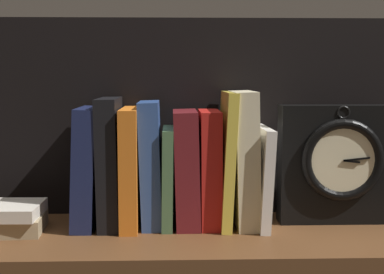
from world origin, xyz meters
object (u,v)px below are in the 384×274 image
Objects in this scene: book_navy_bierce at (88,167)px; framed_clock at (339,163)px; book_green_romantic at (168,176)px; book_cream_twain at (244,158)px; book_blue_modern at (151,164)px; book_white_catcher at (261,176)px; book_yellow_seinlanguage at (226,159)px; book_black_skeptic at (110,162)px; book_orange_pandolfini at (131,167)px; book_maroon_dawkins at (186,168)px; book_red_requiem at (210,168)px.

framed_clock reaches higher than book_navy_bierce.
book_green_romantic is 13.98cm from book_cream_twain.
book_blue_modern reaches higher than book_white_catcher.
book_cream_twain is (3.15, 0.00, 0.06)cm from book_yellow_seinlanguage.
book_green_romantic is at bearing 0.00° from book_black_skeptic.
book_yellow_seinlanguage reaches higher than book_orange_pandolfini.
book_cream_twain is (16.59, 0.00, 0.89)cm from book_blue_modern.
book_yellow_seinlanguage reaches higher than book_maroon_dawkins.
book_white_catcher is at bearing 0.00° from book_orange_pandolfini.
framed_clock is (44.90, 0.21, 0.39)cm from book_navy_bierce.
book_orange_pandolfini is (3.62, 0.00, -0.89)cm from book_black_skeptic.
book_red_requiem is (10.47, 0.00, -0.81)cm from book_blue_modern.
book_red_requiem is at bearing 180.00° from book_yellow_seinlanguage.
book_black_skeptic is at bearing 180.00° from book_cream_twain.
book_cream_twain reaches higher than book_maroon_dawkins.
book_yellow_seinlanguage is (2.97, -0.00, 1.64)cm from book_red_requiem.
book_cream_twain is at bearing -179.29° from framed_clock.
book_black_skeptic reaches higher than book_maroon_dawkins.
book_orange_pandolfini is 1.02× the size of book_red_requiem.
book_blue_modern is 3.79cm from book_green_romantic.
book_red_requiem is at bearing 0.00° from book_orange_pandolfini.
book_yellow_seinlanguage is at bearing -0.00° from book_red_requiem.
book_orange_pandolfini is 14.04cm from book_red_requiem.
book_white_catcher is at bearing -179.13° from framed_clock.
book_red_requiem is (21.62, 0.00, -0.27)cm from book_navy_bierce.
book_orange_pandolfini is at bearing 0.00° from book_navy_bierce.
book_cream_twain is at bearing 0.00° from book_blue_modern.
book_maroon_dawkins is 7.32cm from book_yellow_seinlanguage.
book_maroon_dawkins is at bearing 0.00° from book_blue_modern.
framed_clock is at bearing 0.40° from book_green_romantic.
book_maroon_dawkins is at bearing 180.00° from book_cream_twain.
framed_clock is at bearing 0.71° from book_cream_twain.
book_red_requiem is (7.49, 0.00, 1.53)cm from book_green_romantic.
book_black_skeptic is 1.03× the size of book_blue_modern.
book_blue_modern is 1.27× the size of book_green_romantic.
book_maroon_dawkins is 13.48cm from book_white_catcher.
book_orange_pandolfini is 23.34cm from book_white_catcher.
book_orange_pandolfini is 0.88× the size of book_cream_twain.
book_black_skeptic is 1.30× the size of book_green_romantic.
book_yellow_seinlanguage is at bearing -0.00° from book_blue_modern.
book_green_romantic is at bearing -179.60° from framed_clock.
book_white_catcher is at bearing 0.00° from book_yellow_seinlanguage.
book_white_catcher is at bearing 0.00° from book_maroon_dawkins.
book_maroon_dawkins is 1.17× the size of book_white_catcher.
book_maroon_dawkins is at bearing 0.00° from book_navy_bierce.
book_black_skeptic is 0.95× the size of book_cream_twain.
book_black_skeptic is 3.73cm from book_orange_pandolfini.
book_green_romantic is 7.64cm from book_red_requiem.
book_blue_modern reaches higher than book_navy_bierce.
book_cream_twain reaches higher than book_orange_pandolfini.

